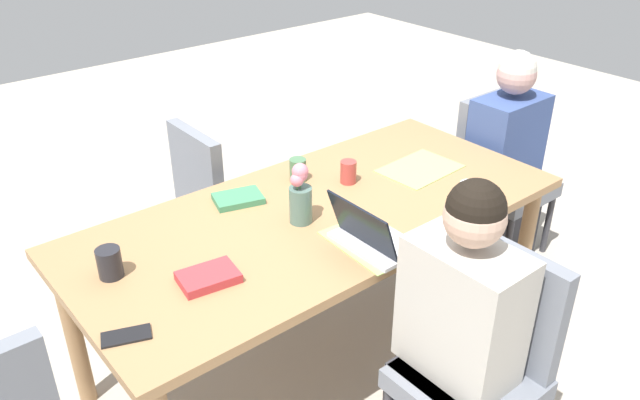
{
  "coord_description": "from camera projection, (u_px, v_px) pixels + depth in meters",
  "views": [
    {
      "loc": [
        1.45,
        1.77,
        2.07
      ],
      "look_at": [
        0.0,
        0.0,
        0.81
      ],
      "focal_mm": 35.78,
      "sensor_mm": 36.0,
      "label": 1
    }
  ],
  "objects": [
    {
      "name": "ground_plane",
      "position": [
        320.0,
        349.0,
        3.0
      ],
      "size": [
        10.0,
        10.0,
        0.0
      ],
      "primitive_type": "plane",
      "color": "#B2A899"
    },
    {
      "name": "dining_table",
      "position": [
        320.0,
        226.0,
        2.68
      ],
      "size": [
        2.08,
        0.95,
        0.76
      ],
      "color": "#9E754C",
      "rests_on": "ground_plane"
    },
    {
      "name": "chair_head_left_left_near",
      "position": [
        497.0,
        168.0,
        3.57
      ],
      "size": [
        0.44,
        0.44,
        0.9
      ],
      "color": "slate",
      "rests_on": "ground_plane"
    },
    {
      "name": "person_head_left_left_near",
      "position": [
        502.0,
        171.0,
        3.48
      ],
      "size": [
        0.4,
        0.36,
        1.19
      ],
      "color": "#2D2D33",
      "rests_on": "ground_plane"
    },
    {
      "name": "chair_far_left_mid",
      "position": [
        482.0,
        356.0,
        2.25
      ],
      "size": [
        0.44,
        0.44,
        0.9
      ],
      "color": "slate",
      "rests_on": "ground_plane"
    },
    {
      "name": "person_far_left_mid",
      "position": [
        456.0,
        350.0,
        2.24
      ],
      "size": [
        0.36,
        0.4,
        1.19
      ],
      "color": "#2D2D33",
      "rests_on": "ground_plane"
    },
    {
      "name": "chair_near_left_far",
      "position": [
        220.0,
        199.0,
        3.26
      ],
      "size": [
        0.44,
        0.44,
        0.9
      ],
      "color": "slate",
      "rests_on": "ground_plane"
    },
    {
      "name": "flower_vase",
      "position": [
        300.0,
        195.0,
        2.5
      ],
      "size": [
        0.09,
        0.09,
        0.25
      ],
      "color": "#4C6B60",
      "rests_on": "dining_table"
    },
    {
      "name": "placemat_head_left_left_near",
      "position": [
        420.0,
        169.0,
        2.98
      ],
      "size": [
        0.38,
        0.28,
        0.0
      ],
      "primitive_type": "cube",
      "rotation": [
        0.0,
        0.0,
        0.06
      ],
      "color": "#9EBC66",
      "rests_on": "dining_table"
    },
    {
      "name": "placemat_far_left_mid",
      "position": [
        372.0,
        242.0,
        2.42
      ],
      "size": [
        0.28,
        0.37,
        0.0
      ],
      "primitive_type": "cube",
      "rotation": [
        0.0,
        0.0,
        -1.62
      ],
      "color": "#9EBC66",
      "rests_on": "dining_table"
    },
    {
      "name": "laptop_far_left_mid",
      "position": [
        372.0,
        237.0,
        2.38
      ],
      "size": [
        0.22,
        0.32,
        0.21
      ],
      "color": "silver",
      "rests_on": "dining_table"
    },
    {
      "name": "coffee_mug_near_left",
      "position": [
        110.0,
        263.0,
        2.21
      ],
      "size": [
        0.09,
        0.09,
        0.11
      ],
      "primitive_type": "cylinder",
      "color": "#232328",
      "rests_on": "dining_table"
    },
    {
      "name": "coffee_mug_near_right",
      "position": [
        469.0,
        192.0,
        2.69
      ],
      "size": [
        0.08,
        0.08,
        0.08
      ],
      "primitive_type": "cylinder",
      "color": "white",
      "rests_on": "dining_table"
    },
    {
      "name": "coffee_mug_centre_left",
      "position": [
        348.0,
        172.0,
        2.84
      ],
      "size": [
        0.07,
        0.07,
        0.1
      ],
      "primitive_type": "cylinder",
      "color": "#AD3D38",
      "rests_on": "dining_table"
    },
    {
      "name": "coffee_mug_centre_right",
      "position": [
        298.0,
        170.0,
        2.85
      ],
      "size": [
        0.08,
        0.08,
        0.1
      ],
      "primitive_type": "cylinder",
      "color": "#47704C",
      "rests_on": "dining_table"
    },
    {
      "name": "book_red_cover",
      "position": [
        238.0,
        199.0,
        2.7
      ],
      "size": [
        0.23,
        0.19,
        0.03
      ],
      "primitive_type": "cube",
      "rotation": [
        0.0,
        0.0,
        -0.28
      ],
      "color": "#3D7F56",
      "rests_on": "dining_table"
    },
    {
      "name": "book_blue_cover",
      "position": [
        208.0,
        277.0,
        2.2
      ],
      "size": [
        0.22,
        0.17,
        0.03
      ],
      "primitive_type": "cube",
      "rotation": [
        0.0,
        0.0,
        -0.15
      ],
      "color": "#B73338",
      "rests_on": "dining_table"
    },
    {
      "name": "phone_black",
      "position": [
        126.0,
        336.0,
        1.95
      ],
      "size": [
        0.17,
        0.12,
        0.01
      ],
      "primitive_type": "cube",
      "rotation": [
        0.0,
        0.0,
        2.77
      ],
      "color": "black",
      "rests_on": "dining_table"
    }
  ]
}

